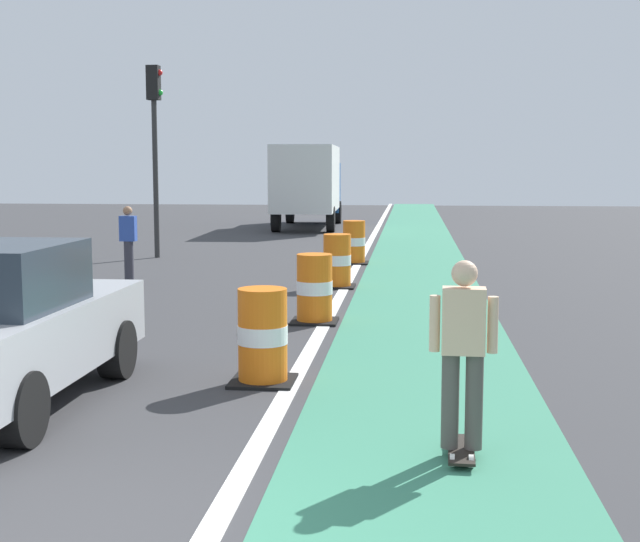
{
  "coord_description": "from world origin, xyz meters",
  "views": [
    {
      "loc": [
        2.23,
        -5.23,
        2.47
      ],
      "look_at": [
        1.05,
        6.07,
        1.1
      ],
      "focal_mm": 49.19,
      "sensor_mm": 36.0,
      "label": 1
    }
  ],
  "objects_px": {
    "traffic_barrel_back": "(337,261)",
    "pedestrian_crossing": "(128,241)",
    "traffic_light_corner": "(155,127)",
    "traffic_barrel_front": "(263,337)",
    "delivery_truck_down_block": "(308,181)",
    "traffic_barrel_far": "(354,243)",
    "traffic_barrel_mid": "(315,289)",
    "skateboarder_on_lane": "(463,352)"
  },
  "relations": [
    {
      "from": "traffic_barrel_mid",
      "to": "delivery_truck_down_block",
      "type": "distance_m",
      "value": 21.37
    },
    {
      "from": "traffic_barrel_mid",
      "to": "delivery_truck_down_block",
      "type": "bearing_deg",
      "value": 96.98
    },
    {
      "from": "skateboarder_on_lane",
      "to": "traffic_barrel_mid",
      "type": "distance_m",
      "value": 6.59
    },
    {
      "from": "traffic_barrel_mid",
      "to": "pedestrian_crossing",
      "type": "relative_size",
      "value": 0.68
    },
    {
      "from": "pedestrian_crossing",
      "to": "skateboarder_on_lane",
      "type": "bearing_deg",
      "value": -59.26
    },
    {
      "from": "traffic_barrel_front",
      "to": "pedestrian_crossing",
      "type": "xyz_separation_m",
      "value": [
        -4.38,
        8.55,
        0.33
      ]
    },
    {
      "from": "traffic_barrel_front",
      "to": "traffic_barrel_far",
      "type": "relative_size",
      "value": 1.0
    },
    {
      "from": "traffic_barrel_front",
      "to": "traffic_barrel_mid",
      "type": "relative_size",
      "value": 1.0
    },
    {
      "from": "traffic_barrel_mid",
      "to": "traffic_barrel_far",
      "type": "bearing_deg",
      "value": 89.53
    },
    {
      "from": "skateboarder_on_lane",
      "to": "pedestrian_crossing",
      "type": "distance_m",
      "value": 12.7
    },
    {
      "from": "traffic_barrel_far",
      "to": "pedestrian_crossing",
      "type": "height_order",
      "value": "pedestrian_crossing"
    },
    {
      "from": "traffic_barrel_mid",
      "to": "skateboarder_on_lane",
      "type": "bearing_deg",
      "value": -72.75
    },
    {
      "from": "traffic_barrel_mid",
      "to": "delivery_truck_down_block",
      "type": "height_order",
      "value": "delivery_truck_down_block"
    },
    {
      "from": "traffic_barrel_mid",
      "to": "traffic_barrel_far",
      "type": "distance_m",
      "value": 8.47
    },
    {
      "from": "delivery_truck_down_block",
      "to": "pedestrian_crossing",
      "type": "height_order",
      "value": "delivery_truck_down_block"
    },
    {
      "from": "traffic_barrel_back",
      "to": "traffic_barrel_far",
      "type": "relative_size",
      "value": 1.0
    },
    {
      "from": "traffic_barrel_mid",
      "to": "pedestrian_crossing",
      "type": "height_order",
      "value": "pedestrian_crossing"
    },
    {
      "from": "traffic_barrel_front",
      "to": "delivery_truck_down_block",
      "type": "xyz_separation_m",
      "value": [
        -2.43,
        25.09,
        1.31
      ]
    },
    {
      "from": "traffic_barrel_back",
      "to": "delivery_truck_down_block",
      "type": "distance_m",
      "value": 17.35
    },
    {
      "from": "traffic_barrel_mid",
      "to": "traffic_light_corner",
      "type": "xyz_separation_m",
      "value": [
        -5.32,
        9.4,
        2.97
      ]
    },
    {
      "from": "traffic_barrel_far",
      "to": "pedestrian_crossing",
      "type": "xyz_separation_m",
      "value": [
        -4.61,
        -3.84,
        0.33
      ]
    },
    {
      "from": "skateboarder_on_lane",
      "to": "traffic_barrel_mid",
      "type": "bearing_deg",
      "value": 107.25
    },
    {
      "from": "traffic_barrel_back",
      "to": "traffic_barrel_far",
      "type": "distance_m",
      "value": 4.4
    },
    {
      "from": "traffic_barrel_front",
      "to": "delivery_truck_down_block",
      "type": "bearing_deg",
      "value": 95.53
    },
    {
      "from": "skateboarder_on_lane",
      "to": "traffic_light_corner",
      "type": "relative_size",
      "value": 0.33
    },
    {
      "from": "traffic_barrel_front",
      "to": "traffic_barrel_far",
      "type": "distance_m",
      "value": 12.39
    },
    {
      "from": "traffic_barrel_front",
      "to": "delivery_truck_down_block",
      "type": "height_order",
      "value": "delivery_truck_down_block"
    },
    {
      "from": "traffic_barrel_far",
      "to": "traffic_barrel_front",
      "type": "bearing_deg",
      "value": -91.07
    },
    {
      "from": "traffic_barrel_back",
      "to": "traffic_barrel_far",
      "type": "height_order",
      "value": "same"
    },
    {
      "from": "traffic_barrel_back",
      "to": "pedestrian_crossing",
      "type": "bearing_deg",
      "value": 173.01
    },
    {
      "from": "pedestrian_crossing",
      "to": "delivery_truck_down_block",
      "type": "bearing_deg",
      "value": 83.28
    },
    {
      "from": "traffic_barrel_far",
      "to": "traffic_light_corner",
      "type": "xyz_separation_m",
      "value": [
        -5.39,
        0.93,
        2.97
      ]
    },
    {
      "from": "skateboarder_on_lane",
      "to": "traffic_barrel_front",
      "type": "bearing_deg",
      "value": 131.77
    },
    {
      "from": "traffic_barrel_back",
      "to": "traffic_light_corner",
      "type": "distance_m",
      "value": 8.1
    },
    {
      "from": "skateboarder_on_lane",
      "to": "traffic_light_corner",
      "type": "bearing_deg",
      "value": 114.86
    },
    {
      "from": "delivery_truck_down_block",
      "to": "traffic_barrel_far",
      "type": "bearing_deg",
      "value": -78.17
    },
    {
      "from": "traffic_light_corner",
      "to": "pedestrian_crossing",
      "type": "bearing_deg",
      "value": -80.73
    },
    {
      "from": "pedestrian_crossing",
      "to": "traffic_barrel_back",
      "type": "bearing_deg",
      "value": -6.99
    },
    {
      "from": "skateboarder_on_lane",
      "to": "delivery_truck_down_block",
      "type": "distance_m",
      "value": 27.84
    },
    {
      "from": "traffic_barrel_front",
      "to": "traffic_light_corner",
      "type": "distance_m",
      "value": 14.59
    },
    {
      "from": "skateboarder_on_lane",
      "to": "delivery_truck_down_block",
      "type": "xyz_separation_m",
      "value": [
        -4.54,
        27.45,
        0.94
      ]
    },
    {
      "from": "traffic_barrel_far",
      "to": "traffic_light_corner",
      "type": "bearing_deg",
      "value": 170.18
    }
  ]
}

